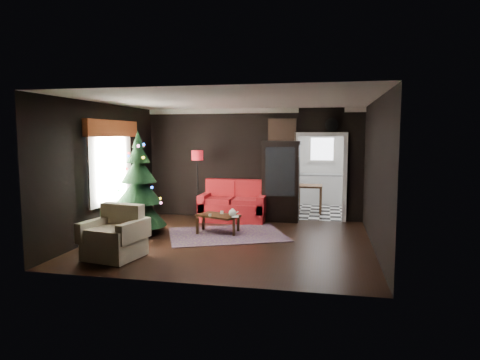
% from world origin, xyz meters
% --- Properties ---
extents(floor, '(5.50, 5.50, 0.00)m').
position_xyz_m(floor, '(0.00, 0.00, 0.00)').
color(floor, black).
rests_on(floor, ground).
extents(ceiling, '(5.50, 5.50, 0.00)m').
position_xyz_m(ceiling, '(0.00, 0.00, 2.80)').
color(ceiling, white).
rests_on(ceiling, ground).
extents(wall_back, '(5.50, 0.00, 5.50)m').
position_xyz_m(wall_back, '(0.00, 2.50, 1.40)').
color(wall_back, black).
rests_on(wall_back, ground).
extents(wall_front, '(5.50, 0.00, 5.50)m').
position_xyz_m(wall_front, '(0.00, -2.50, 1.40)').
color(wall_front, black).
rests_on(wall_front, ground).
extents(wall_left, '(0.00, 5.50, 5.50)m').
position_xyz_m(wall_left, '(-2.75, 0.00, 1.40)').
color(wall_left, black).
rests_on(wall_left, ground).
extents(wall_right, '(0.00, 5.50, 5.50)m').
position_xyz_m(wall_right, '(2.75, 0.00, 1.40)').
color(wall_right, black).
rests_on(wall_right, ground).
extents(doorway, '(1.10, 0.10, 2.10)m').
position_xyz_m(doorway, '(1.70, 2.50, 1.05)').
color(doorway, silver).
rests_on(doorway, ground).
extents(left_window, '(0.05, 1.60, 1.40)m').
position_xyz_m(left_window, '(-2.71, 0.20, 1.45)').
color(left_window, white).
rests_on(left_window, wall_left).
extents(valance, '(0.12, 2.10, 0.35)m').
position_xyz_m(valance, '(-2.63, 0.20, 2.27)').
color(valance, brown).
rests_on(valance, wall_left).
extents(kitchen_floor, '(3.00, 3.00, 0.00)m').
position_xyz_m(kitchen_floor, '(1.70, 4.00, 0.00)').
color(kitchen_floor, white).
rests_on(kitchen_floor, ground).
extents(kitchen_window, '(0.70, 0.06, 0.70)m').
position_xyz_m(kitchen_window, '(1.70, 5.45, 1.70)').
color(kitchen_window, white).
rests_on(kitchen_window, ground).
extents(rug, '(2.91, 2.56, 0.01)m').
position_xyz_m(rug, '(-0.21, 0.53, 0.01)').
color(rug, '#483640').
rests_on(rug, ground).
extents(loveseat, '(1.70, 0.90, 1.00)m').
position_xyz_m(loveseat, '(-0.40, 2.05, 0.50)').
color(loveseat, maroon).
rests_on(loveseat, ground).
extents(curio_cabinet, '(0.90, 0.45, 1.90)m').
position_xyz_m(curio_cabinet, '(0.75, 2.27, 0.95)').
color(curio_cabinet, black).
rests_on(curio_cabinet, ground).
extents(floor_lamp, '(0.40, 0.40, 1.84)m').
position_xyz_m(floor_lamp, '(-1.31, 1.99, 0.83)').
color(floor_lamp, black).
rests_on(floor_lamp, ground).
extents(christmas_tree, '(1.43, 1.43, 2.20)m').
position_xyz_m(christmas_tree, '(-2.07, 0.23, 1.05)').
color(christmas_tree, '#143813').
rests_on(christmas_tree, ground).
extents(armchair, '(1.02, 1.02, 0.89)m').
position_xyz_m(armchair, '(-1.71, -1.56, 0.46)').
color(armchair, tan).
rests_on(armchair, ground).
extents(coffee_table, '(1.00, 0.80, 0.39)m').
position_xyz_m(coffee_table, '(-0.44, 0.66, 0.21)').
color(coffee_table, black).
rests_on(coffee_table, rug).
extents(teapot, '(0.22, 0.22, 0.17)m').
position_xyz_m(teapot, '(-0.09, 0.52, 0.49)').
color(teapot, beige).
rests_on(teapot, coffee_table).
extents(cup_a, '(0.09, 0.09, 0.06)m').
position_xyz_m(cup_a, '(-0.39, 0.79, 0.44)').
color(cup_a, silver).
rests_on(cup_a, coffee_table).
extents(cup_b, '(0.06, 0.06, 0.05)m').
position_xyz_m(cup_b, '(-0.56, 0.46, 0.43)').
color(cup_b, white).
rests_on(cup_b, coffee_table).
extents(book, '(0.14, 0.04, 0.20)m').
position_xyz_m(book, '(-0.09, 0.46, 0.50)').
color(book, '#9A8662').
rests_on(book, coffee_table).
extents(wall_clock, '(0.32, 0.32, 0.06)m').
position_xyz_m(wall_clock, '(1.95, 2.45, 2.38)').
color(wall_clock, silver).
rests_on(wall_clock, wall_back).
extents(painting, '(0.62, 0.05, 0.52)m').
position_xyz_m(painting, '(0.75, 2.46, 2.25)').
color(painting, '#BE6E3F').
rests_on(painting, wall_back).
extents(kitchen_counter, '(1.80, 0.60, 0.90)m').
position_xyz_m(kitchen_counter, '(1.70, 5.20, 0.45)').
color(kitchen_counter, white).
rests_on(kitchen_counter, ground).
extents(kitchen_table, '(0.70, 0.70, 0.75)m').
position_xyz_m(kitchen_table, '(1.40, 3.70, 0.38)').
color(kitchen_table, brown).
rests_on(kitchen_table, ground).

